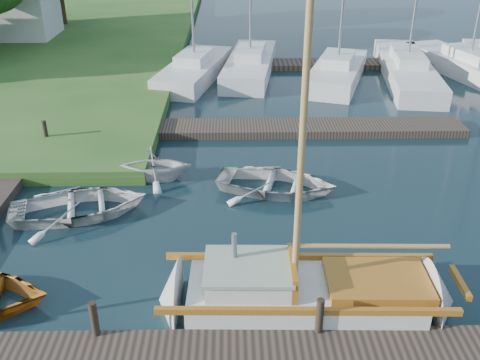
{
  "coord_description": "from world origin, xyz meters",
  "views": [
    {
      "loc": [
        -0.26,
        -13.23,
        8.01
      ],
      "look_at": [
        0.0,
        0.0,
        1.2
      ],
      "focal_mm": 40.0,
      "sensor_mm": 36.0,
      "label": 1
    }
  ],
  "objects_px": {
    "marina_boat_1": "(250,63)",
    "house_c": "(11,2)",
    "mooring_post_5": "(45,131)",
    "marina_boat_3": "(407,68)",
    "marina_boat_4": "(469,65)",
    "marina_boat_0": "(195,68)",
    "mooring_post_2": "(320,316)",
    "sailboat": "(310,296)",
    "marina_boat_2": "(337,70)",
    "tender_b": "(155,163)",
    "tender_c": "(276,180)",
    "mooring_post_1": "(94,319)",
    "tender_a": "(79,203)"
  },
  "relations": [
    {
      "from": "marina_boat_1",
      "to": "house_c",
      "type": "bearing_deg",
      "value": 72.29
    },
    {
      "from": "marina_boat_1",
      "to": "mooring_post_5",
      "type": "bearing_deg",
      "value": 149.61
    },
    {
      "from": "marina_boat_3",
      "to": "marina_boat_4",
      "type": "height_order",
      "value": "marina_boat_3"
    },
    {
      "from": "mooring_post_5",
      "to": "marina_boat_0",
      "type": "height_order",
      "value": "marina_boat_0"
    },
    {
      "from": "mooring_post_2",
      "to": "sailboat",
      "type": "xyz_separation_m",
      "value": [
        -0.04,
        1.03,
        -0.36
      ]
    },
    {
      "from": "mooring_post_2",
      "to": "sailboat",
      "type": "relative_size",
      "value": 0.08
    },
    {
      "from": "mooring_post_5",
      "to": "marina_boat_3",
      "type": "bearing_deg",
      "value": 28.8
    },
    {
      "from": "marina_boat_1",
      "to": "marina_boat_2",
      "type": "relative_size",
      "value": 0.96
    },
    {
      "from": "sailboat",
      "to": "house_c",
      "type": "distance_m",
      "value": 30.31
    },
    {
      "from": "sailboat",
      "to": "tender_b",
      "type": "relative_size",
      "value": 4.19
    },
    {
      "from": "marina_boat_4",
      "to": "marina_boat_1",
      "type": "bearing_deg",
      "value": 71.11
    },
    {
      "from": "marina_boat_1",
      "to": "house_c",
      "type": "distance_m",
      "value": 16.61
    },
    {
      "from": "house_c",
      "to": "mooring_post_2",
      "type": "bearing_deg",
      "value": -60.14
    },
    {
      "from": "sailboat",
      "to": "marina_boat_4",
      "type": "relative_size",
      "value": 0.84
    },
    {
      "from": "tender_c",
      "to": "marina_boat_4",
      "type": "bearing_deg",
      "value": -27.29
    },
    {
      "from": "mooring_post_1",
      "to": "marina_boat_2",
      "type": "height_order",
      "value": "marina_boat_2"
    },
    {
      "from": "marina_boat_0",
      "to": "marina_boat_4",
      "type": "relative_size",
      "value": 0.89
    },
    {
      "from": "sailboat",
      "to": "tender_c",
      "type": "height_order",
      "value": "sailboat"
    },
    {
      "from": "tender_a",
      "to": "marina_boat_4",
      "type": "bearing_deg",
      "value": -64.87
    },
    {
      "from": "mooring_post_1",
      "to": "marina_boat_1",
      "type": "bearing_deg",
      "value": 79.06
    },
    {
      "from": "mooring_post_2",
      "to": "marina_boat_0",
      "type": "bearing_deg",
      "value": 100.73
    },
    {
      "from": "mooring_post_1",
      "to": "marina_boat_2",
      "type": "bearing_deg",
      "value": 65.83
    },
    {
      "from": "mooring_post_1",
      "to": "tender_c",
      "type": "height_order",
      "value": "mooring_post_1"
    },
    {
      "from": "tender_c",
      "to": "house_c",
      "type": "relative_size",
      "value": 0.7
    },
    {
      "from": "sailboat",
      "to": "marina_boat_1",
      "type": "bearing_deg",
      "value": 93.49
    },
    {
      "from": "tender_a",
      "to": "marina_boat_0",
      "type": "bearing_deg",
      "value": -25.01
    },
    {
      "from": "sailboat",
      "to": "house_c",
      "type": "height_order",
      "value": "sailboat"
    },
    {
      "from": "mooring_post_1",
      "to": "marina_boat_2",
      "type": "xyz_separation_m",
      "value": [
        8.2,
        18.26,
        -0.13
      ]
    },
    {
      "from": "sailboat",
      "to": "marina_boat_3",
      "type": "height_order",
      "value": "marina_boat_3"
    },
    {
      "from": "tender_b",
      "to": "marina_boat_1",
      "type": "xyz_separation_m",
      "value": [
        3.51,
        12.36,
        -0.06
      ]
    },
    {
      "from": "tender_b",
      "to": "mooring_post_1",
      "type": "bearing_deg",
      "value": 177.49
    },
    {
      "from": "house_c",
      "to": "marina_boat_0",
      "type": "bearing_deg",
      "value": -34.43
    },
    {
      "from": "mooring_post_1",
      "to": "mooring_post_2",
      "type": "xyz_separation_m",
      "value": [
        4.5,
        0.0,
        0.0
      ]
    },
    {
      "from": "sailboat",
      "to": "marina_boat_3",
      "type": "bearing_deg",
      "value": 68.82
    },
    {
      "from": "tender_a",
      "to": "tender_b",
      "type": "height_order",
      "value": "tender_b"
    },
    {
      "from": "tender_a",
      "to": "tender_c",
      "type": "distance_m",
      "value": 5.96
    },
    {
      "from": "tender_b",
      "to": "marina_boat_4",
      "type": "height_order",
      "value": "marina_boat_4"
    },
    {
      "from": "marina_boat_3",
      "to": "tender_b",
      "type": "bearing_deg",
      "value": 141.99
    },
    {
      "from": "tender_b",
      "to": "marina_boat_4",
      "type": "bearing_deg",
      "value": -52.09
    },
    {
      "from": "tender_b",
      "to": "marina_boat_3",
      "type": "bearing_deg",
      "value": -45.78
    },
    {
      "from": "mooring_post_2",
      "to": "tender_c",
      "type": "distance_m",
      "value": 6.57
    },
    {
      "from": "sailboat",
      "to": "marina_boat_4",
      "type": "xyz_separation_m",
      "value": [
        10.79,
        18.09,
        0.23
      ]
    },
    {
      "from": "mooring_post_1",
      "to": "tender_a",
      "type": "relative_size",
      "value": 0.21
    },
    {
      "from": "mooring_post_1",
      "to": "sailboat",
      "type": "bearing_deg",
      "value": 12.93
    },
    {
      "from": "tender_c",
      "to": "marina_boat_1",
      "type": "bearing_deg",
      "value": 15.63
    },
    {
      "from": "mooring_post_1",
      "to": "mooring_post_5",
      "type": "relative_size",
      "value": 1.0
    },
    {
      "from": "marina_boat_4",
      "to": "sailboat",
      "type": "bearing_deg",
      "value": 133.59
    },
    {
      "from": "tender_a",
      "to": "house_c",
      "type": "distance_m",
      "value": 23.8
    },
    {
      "from": "tender_b",
      "to": "marina_boat_1",
      "type": "distance_m",
      "value": 12.85
    },
    {
      "from": "sailboat",
      "to": "tender_a",
      "type": "bearing_deg",
      "value": 146.98
    }
  ]
}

